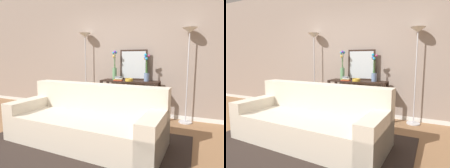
% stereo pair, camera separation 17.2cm
% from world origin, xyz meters
% --- Properties ---
extents(ground_plane, '(16.00, 16.00, 0.02)m').
position_xyz_m(ground_plane, '(0.00, 0.00, -0.01)').
color(ground_plane, '#936B47').
extents(back_wall, '(12.00, 0.15, 3.04)m').
position_xyz_m(back_wall, '(0.00, 2.10, 1.52)').
color(back_wall, white).
rests_on(back_wall, ground).
extents(area_rug, '(3.09, 1.97, 0.01)m').
position_xyz_m(area_rug, '(0.09, 0.13, 0.01)').
color(area_rug, '#332823').
rests_on(area_rug, ground).
extents(couch, '(2.44, 1.07, 0.88)m').
position_xyz_m(couch, '(0.09, 0.30, 0.31)').
color(couch, beige).
rests_on(couch, ground).
extents(console_table, '(1.27, 0.39, 0.82)m').
position_xyz_m(console_table, '(0.31, 1.75, 0.57)').
color(console_table, black).
rests_on(console_table, ground).
extents(floor_lamp_left, '(0.28, 0.28, 1.90)m').
position_xyz_m(floor_lamp_left, '(-0.86, 1.86, 1.50)').
color(floor_lamp_left, silver).
rests_on(floor_lamp_left, ground).
extents(floor_lamp_right, '(0.28, 0.28, 1.89)m').
position_xyz_m(floor_lamp_right, '(1.47, 1.86, 1.48)').
color(floor_lamp_right, silver).
rests_on(floor_lamp_right, ground).
extents(wall_mirror, '(0.62, 0.02, 0.67)m').
position_xyz_m(wall_mirror, '(0.34, 1.92, 1.16)').
color(wall_mirror, black).
rests_on(wall_mirror, console_table).
extents(vase_tall_flowers, '(0.10, 0.12, 0.65)m').
position_xyz_m(vase_tall_flowers, '(-0.05, 1.77, 1.06)').
color(vase_tall_flowers, '#669E6B').
rests_on(vase_tall_flowers, console_table).
extents(vase_short_flowers, '(0.13, 0.12, 0.58)m').
position_xyz_m(vase_short_flowers, '(0.67, 1.76, 1.05)').
color(vase_short_flowers, '#6B84AD').
rests_on(vase_short_flowers, console_table).
extents(fruit_bowl, '(0.17, 0.17, 0.06)m').
position_xyz_m(fruit_bowl, '(0.34, 1.62, 0.85)').
color(fruit_bowl, gold).
rests_on(fruit_bowl, console_table).
extents(book_stack, '(0.20, 0.14, 0.09)m').
position_xyz_m(book_stack, '(0.10, 1.62, 0.86)').
color(book_stack, '#BC3328').
rests_on(book_stack, console_table).
extents(book_row_under_console, '(0.26, 0.18, 0.13)m').
position_xyz_m(book_row_under_console, '(-0.08, 1.75, 0.06)').
color(book_row_under_console, maroon).
rests_on(book_row_under_console, ground).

